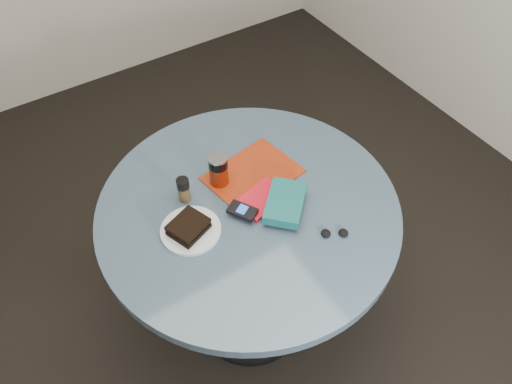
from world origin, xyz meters
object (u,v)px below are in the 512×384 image
plate (191,230)px  novel (285,203)px  table (249,235)px  pepper_grinder (184,190)px  red_book (262,199)px  magazine (253,175)px  mp3_player (242,211)px  headphones (335,233)px  soda_can (219,170)px  sandwich (188,227)px

plate → novel: 0.31m
table → pepper_grinder: (-0.16, 0.14, 0.21)m
red_book → magazine: bearing=57.6°
mp3_player → headphones: mp3_player is taller
table → mp3_player: size_ratio=9.44×
table → soda_can: bearing=101.5°
soda_can → mp3_player: (-0.01, -0.17, -0.03)m
plate → soda_can: (0.18, 0.13, 0.05)m
magazine → mp3_player: (-0.12, -0.13, 0.02)m
sandwich → novel: novel is taller
novel → mp3_player: 0.14m
red_book → novel: (0.04, -0.07, 0.02)m
plate → mp3_player: mp3_player is taller
pepper_grinder → magazine: pepper_grinder is taller
pepper_grinder → red_book: (0.21, -0.14, -0.04)m
plate → magazine: bearing=18.6°
magazine → mp3_player: 0.18m
sandwich → soda_can: bearing=35.6°
headphones → novel: bearing=113.7°
table → headphones: size_ratio=11.05×
red_book → pepper_grinder: bearing=131.5°
table → pepper_grinder: bearing=139.7°
pepper_grinder → red_book: 0.26m
magazine → headphones: size_ratio=3.34×
soda_can → novel: (0.12, -0.22, -0.03)m
table → magazine: size_ratio=3.31×
pepper_grinder → magazine: bearing=-6.9°
pepper_grinder → magazine: size_ratio=0.31×
table → novel: (0.09, -0.08, 0.20)m
soda_can → plate: bearing=-143.8°
plate → magazine: plate is taller
soda_can → pepper_grinder: 0.13m
table → novel: bearing=-40.9°
soda_can → red_book: 0.17m
table → magazine: (0.09, 0.11, 0.17)m
pepper_grinder → headphones: 0.50m
pepper_grinder → red_book: pepper_grinder is taller
pepper_grinder → headphones: size_ratio=1.04×
soda_can → mp3_player: size_ratio=1.14×
novel → mp3_player: bearing=113.5°
red_book → headphones: (0.12, -0.24, -0.00)m
sandwich → red_book: (0.26, -0.01, -0.02)m
plate → red_book: red_book is taller
magazine → mp3_player: mp3_player is taller
plate → mp3_player: 0.17m
plate → soda_can: 0.23m
soda_can → mp3_player: soda_can is taller
sandwich → red_book: bearing=-3.1°
sandwich → headphones: 0.46m
pepper_grinder → novel: 0.33m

